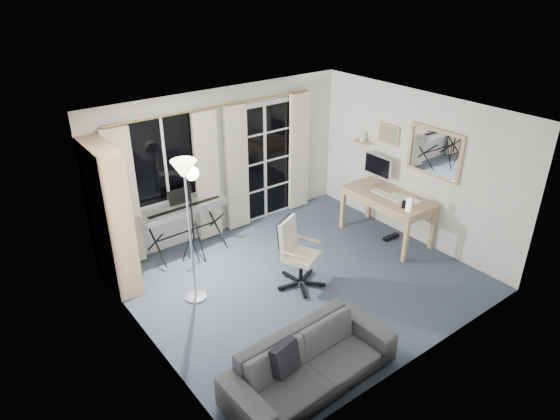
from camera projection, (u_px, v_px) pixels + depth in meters
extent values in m
cube|color=#374250|center=(302.00, 281.00, 7.16)|extent=(4.50, 4.00, 0.02)
cube|color=white|center=(163.00, 159.00, 7.32)|extent=(1.20, 0.06, 1.40)
cube|color=black|center=(164.00, 159.00, 7.30)|extent=(1.10, 0.02, 1.30)
cube|color=white|center=(165.00, 160.00, 7.29)|extent=(0.04, 0.03, 1.30)
cube|color=white|center=(264.00, 162.00, 8.51)|extent=(1.32, 0.06, 2.11)
cube|color=black|center=(250.00, 167.00, 8.32)|extent=(0.55, 0.02, 1.95)
cube|color=black|center=(279.00, 159.00, 8.65)|extent=(0.55, 0.02, 1.95)
cube|color=white|center=(265.00, 163.00, 8.48)|extent=(0.05, 0.04, 2.05)
cube|color=white|center=(265.00, 188.00, 8.69)|extent=(1.15, 0.03, 0.03)
cube|color=white|center=(265.00, 162.00, 8.47)|extent=(1.15, 0.03, 0.03)
cube|color=white|center=(264.00, 133.00, 8.24)|extent=(1.15, 0.03, 0.03)
cylinder|color=gold|center=(217.00, 107.00, 7.46)|extent=(3.50, 0.03, 0.03)
cube|color=beige|center=(124.00, 199.00, 7.06)|extent=(0.40, 0.07, 2.10)
cube|color=beige|center=(207.00, 177.00, 7.79)|extent=(0.40, 0.07, 2.10)
cube|color=beige|center=(237.00, 169.00, 8.09)|extent=(0.40, 0.07, 2.10)
cube|color=beige|center=(299.00, 152.00, 8.79)|extent=(0.40, 0.07, 2.10)
cube|color=tan|center=(122.00, 231.00, 6.32)|extent=(0.33, 0.04, 2.07)
cube|color=tan|center=(98.00, 205.00, 6.99)|extent=(0.33, 0.04, 2.07)
cube|color=tan|center=(98.00, 221.00, 6.58)|extent=(0.05, 0.93, 2.07)
cube|color=tan|center=(120.00, 280.00, 7.11)|extent=(0.35, 0.94, 0.03)
cube|color=tan|center=(116.00, 257.00, 6.94)|extent=(0.35, 0.94, 0.03)
cube|color=tan|center=(112.00, 232.00, 6.76)|extent=(0.35, 0.94, 0.03)
cube|color=tan|center=(108.00, 206.00, 6.58)|extent=(0.35, 0.94, 0.03)
cube|color=tan|center=(103.00, 179.00, 6.41)|extent=(0.35, 0.94, 0.03)
cube|color=tan|center=(97.00, 146.00, 6.21)|extent=(0.35, 0.94, 0.03)
cube|color=#B7B5AC|center=(126.00, 259.00, 6.61)|extent=(0.23, 0.06, 0.27)
cube|color=brown|center=(124.00, 258.00, 6.69)|extent=(0.23, 0.05, 0.21)
cube|color=#2B2B2B|center=(122.00, 254.00, 6.75)|extent=(0.23, 0.04, 0.24)
cube|color=brown|center=(119.00, 250.00, 6.79)|extent=(0.23, 0.04, 0.31)
cube|color=#B7B5AC|center=(117.00, 249.00, 6.86)|extent=(0.23, 0.06, 0.24)
cube|color=#B14532|center=(115.00, 246.00, 6.93)|extent=(0.23, 0.04, 0.25)
cube|color=teal|center=(113.00, 244.00, 6.98)|extent=(0.23, 0.05, 0.25)
cube|color=brown|center=(111.00, 242.00, 7.05)|extent=(0.23, 0.04, 0.24)
cube|color=#B14532|center=(109.00, 239.00, 7.10)|extent=(0.23, 0.06, 0.25)
cube|color=#2B2B2B|center=(106.00, 236.00, 7.17)|extent=(0.23, 0.03, 0.27)
cube|color=teal|center=(122.00, 233.00, 6.43)|extent=(0.23, 0.04, 0.28)
cube|color=#2B2B2B|center=(120.00, 231.00, 6.48)|extent=(0.23, 0.06, 0.28)
cube|color=#2B2B2B|center=(118.00, 229.00, 6.56)|extent=(0.23, 0.04, 0.24)
cube|color=teal|center=(116.00, 227.00, 6.62)|extent=(0.23, 0.04, 0.22)
cube|color=teal|center=(113.00, 225.00, 6.67)|extent=(0.23, 0.04, 0.24)
cube|color=#2B2B2B|center=(111.00, 221.00, 6.72)|extent=(0.23, 0.04, 0.28)
cube|color=#2B2B2B|center=(110.00, 221.00, 6.79)|extent=(0.23, 0.05, 0.23)
cube|color=#A7783E|center=(107.00, 218.00, 6.85)|extent=(0.23, 0.05, 0.24)
cube|color=brown|center=(105.00, 215.00, 6.91)|extent=(0.23, 0.03, 0.25)
cube|color=#2B2B2B|center=(104.00, 214.00, 6.96)|extent=(0.23, 0.03, 0.24)
cube|color=#B14532|center=(118.00, 205.00, 6.25)|extent=(0.23, 0.04, 0.29)
cube|color=#2B2B2B|center=(116.00, 206.00, 6.32)|extent=(0.23, 0.03, 0.22)
cube|color=#B7B5AC|center=(113.00, 201.00, 6.35)|extent=(0.23, 0.04, 0.31)
cube|color=#B7B5AC|center=(112.00, 200.00, 6.41)|extent=(0.23, 0.04, 0.28)
cube|color=brown|center=(110.00, 199.00, 6.48)|extent=(0.23, 0.04, 0.23)
cube|color=teal|center=(108.00, 197.00, 6.53)|extent=(0.23, 0.05, 0.24)
cylinder|color=#B2B2B7|center=(196.00, 297.00, 6.78)|extent=(0.37, 0.37, 0.03)
cylinder|color=#B2B2B7|center=(190.00, 237.00, 6.36)|extent=(0.04, 0.04, 1.84)
cone|color=#FFE5B2|center=(184.00, 168.00, 5.94)|extent=(0.39, 0.39, 0.19)
cylinder|color=black|center=(155.00, 242.00, 7.41)|extent=(0.04, 0.65, 0.58)
cylinder|color=black|center=(155.00, 242.00, 7.41)|extent=(0.04, 0.65, 0.58)
cylinder|color=black|center=(215.00, 222.00, 7.98)|extent=(0.04, 0.65, 0.58)
cylinder|color=black|center=(215.00, 222.00, 7.98)|extent=(0.04, 0.65, 0.58)
cylinder|color=black|center=(186.00, 232.00, 7.70)|extent=(1.03, 0.05, 0.02)
cube|color=silver|center=(184.00, 209.00, 7.52)|extent=(1.35, 0.37, 0.09)
cube|color=white|center=(186.00, 209.00, 7.45)|extent=(1.24, 0.17, 0.02)
cube|color=black|center=(185.00, 207.00, 7.47)|extent=(1.20, 0.11, 0.01)
cube|color=black|center=(180.00, 196.00, 7.51)|extent=(0.36, 0.08, 0.22)
cylinder|color=black|center=(201.00, 243.00, 7.53)|extent=(0.04, 0.25, 0.65)
cylinder|color=black|center=(188.00, 244.00, 7.49)|extent=(0.23, 0.12, 0.65)
cylinder|color=black|center=(195.00, 249.00, 7.37)|extent=(0.21, 0.16, 0.65)
cylinder|color=black|center=(191.00, 207.00, 7.18)|extent=(0.03, 0.03, 1.12)
cylinder|color=silver|center=(190.00, 172.00, 6.90)|extent=(0.22, 0.13, 0.21)
cylinder|color=white|center=(193.00, 174.00, 6.85)|extent=(0.19, 0.04, 0.19)
cube|color=black|center=(307.00, 275.00, 7.20)|extent=(0.29, 0.17, 0.04)
cylinder|color=black|center=(309.00, 274.00, 7.26)|extent=(0.06, 0.06, 0.05)
cube|color=black|center=(290.00, 276.00, 7.17)|extent=(0.08, 0.30, 0.04)
cylinder|color=black|center=(287.00, 275.00, 7.22)|extent=(0.06, 0.06, 0.05)
cube|color=black|center=(288.00, 286.00, 6.95)|extent=(0.30, 0.10, 0.04)
cylinder|color=black|center=(283.00, 288.00, 6.93)|extent=(0.06, 0.06, 0.05)
cube|color=black|center=(303.00, 291.00, 6.85)|extent=(0.19, 0.28, 0.04)
cylinder|color=black|center=(304.00, 295.00, 6.79)|extent=(0.06, 0.06, 0.05)
cube|color=black|center=(315.00, 284.00, 7.00)|extent=(0.24, 0.25, 0.04)
cylinder|color=black|center=(320.00, 285.00, 7.00)|extent=(0.06, 0.06, 0.05)
cylinder|color=black|center=(301.00, 269.00, 6.94)|extent=(0.07, 0.07, 0.37)
cube|color=#EBEAC6|center=(301.00, 257.00, 6.84)|extent=(0.57, 0.57, 0.07)
cube|color=#EBEAC6|center=(288.00, 235.00, 6.80)|extent=(0.42, 0.28, 0.49)
cube|color=black|center=(286.00, 234.00, 6.81)|extent=(0.39, 0.25, 0.45)
cylinder|color=tan|center=(292.00, 255.00, 6.59)|extent=(0.19, 0.36, 0.04)
cylinder|color=tan|center=(308.00, 239.00, 6.98)|extent=(0.19, 0.36, 0.04)
cube|color=tan|center=(388.00, 196.00, 7.93)|extent=(0.73, 1.45, 0.04)
cube|color=tan|center=(388.00, 200.00, 7.97)|extent=(0.69, 1.41, 0.10)
cube|color=tan|center=(406.00, 240.00, 7.45)|extent=(0.06, 0.06, 0.73)
cube|color=tan|center=(433.00, 228.00, 7.79)|extent=(0.06, 0.06, 0.73)
cube|color=tan|center=(343.00, 208.00, 8.42)|extent=(0.06, 0.06, 0.73)
cube|color=tan|center=(369.00, 198.00, 8.76)|extent=(0.06, 0.06, 0.73)
cube|color=silver|center=(376.00, 182.00, 8.35)|extent=(0.19, 0.12, 0.02)
cube|color=silver|center=(377.00, 175.00, 8.29)|extent=(0.04, 0.03, 0.23)
cube|color=silver|center=(378.00, 166.00, 8.21)|extent=(0.04, 0.56, 0.35)
cube|color=black|center=(377.00, 166.00, 8.20)|extent=(0.01, 0.52, 0.31)
cube|color=white|center=(384.00, 194.00, 7.93)|extent=(0.15, 0.43, 0.02)
cube|color=white|center=(397.00, 201.00, 7.68)|extent=(0.06, 0.10, 0.02)
cube|color=white|center=(398.00, 197.00, 7.84)|extent=(0.27, 0.34, 0.01)
cube|color=white|center=(407.00, 202.00, 7.68)|extent=(0.23, 0.17, 0.00)
cube|color=black|center=(404.00, 204.00, 7.47)|extent=(0.05, 0.04, 0.12)
cylinder|color=white|center=(409.00, 205.00, 7.36)|extent=(0.08, 0.08, 0.21)
cube|color=black|center=(391.00, 237.00, 8.22)|extent=(0.31, 0.08, 0.05)
imported|color=silver|center=(418.00, 200.00, 7.59)|extent=(0.13, 0.10, 0.13)
cube|color=tan|center=(435.00, 153.00, 7.41)|extent=(0.04, 0.94, 0.74)
cube|color=white|center=(434.00, 153.00, 7.40)|extent=(0.01, 0.84, 0.64)
cube|color=tan|center=(389.00, 134.00, 8.03)|extent=(0.03, 0.42, 0.32)
cube|color=#57AF87|center=(389.00, 134.00, 8.03)|extent=(0.00, 0.36, 0.26)
cube|color=tan|center=(363.00, 142.00, 8.46)|extent=(0.16, 0.30, 0.02)
cone|color=#EBEAC6|center=(363.00, 137.00, 8.42)|extent=(0.12, 0.12, 0.15)
imported|color=#303033|center=(311.00, 356.00, 5.25)|extent=(1.97, 0.65, 0.76)
cube|color=black|center=(285.00, 358.00, 5.12)|extent=(0.36, 0.24, 0.34)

